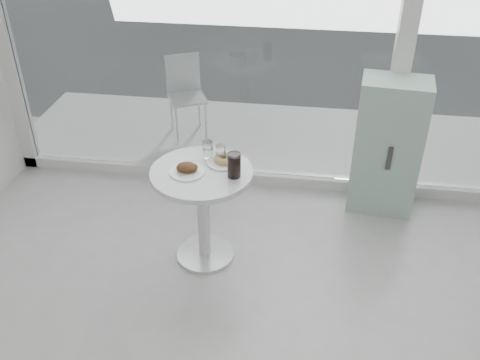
% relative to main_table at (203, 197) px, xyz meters
% --- Properties ---
extents(main_table, '(0.72, 0.72, 0.77)m').
position_rel_main_table_xyz_m(main_table, '(0.00, 0.00, 0.00)').
color(main_table, silver).
rests_on(main_table, ground).
extents(patio_deck, '(5.60, 1.60, 0.05)m').
position_rel_main_table_xyz_m(patio_deck, '(0.50, 1.90, -0.53)').
color(patio_deck, beige).
rests_on(patio_deck, ground).
extents(mint_cabinet, '(0.57, 0.41, 1.16)m').
position_rel_main_table_xyz_m(mint_cabinet, '(1.36, 0.88, 0.03)').
color(mint_cabinet, '#83A897').
rests_on(mint_cabinet, ground).
extents(patio_chair, '(0.47, 0.47, 0.82)m').
position_rel_main_table_xyz_m(patio_chair, '(-0.57, 1.91, -0.03)').
color(patio_chair, silver).
rests_on(patio_chair, patio_deck).
extents(plate_fritter, '(0.25, 0.25, 0.07)m').
position_rel_main_table_xyz_m(plate_fritter, '(-0.09, -0.03, 0.25)').
color(plate_fritter, white).
rests_on(plate_fritter, main_table).
extents(plate_donut, '(0.24, 0.24, 0.06)m').
position_rel_main_table_xyz_m(plate_donut, '(0.13, 0.13, 0.24)').
color(plate_donut, white).
rests_on(plate_donut, main_table).
extents(water_tumbler_a, '(0.08, 0.08, 0.13)m').
position_rel_main_table_xyz_m(water_tumbler_a, '(0.01, 0.19, 0.28)').
color(water_tumbler_a, white).
rests_on(water_tumbler_a, main_table).
extents(water_tumbler_b, '(0.08, 0.08, 0.12)m').
position_rel_main_table_xyz_m(water_tumbler_b, '(0.11, 0.15, 0.27)').
color(water_tumbler_b, white).
rests_on(water_tumbler_b, main_table).
extents(cola_glass, '(0.09, 0.09, 0.18)m').
position_rel_main_table_xyz_m(cola_glass, '(0.24, -0.04, 0.31)').
color(cola_glass, white).
rests_on(cola_glass, main_table).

